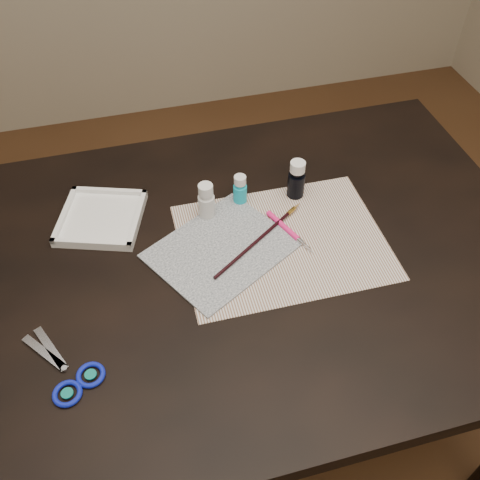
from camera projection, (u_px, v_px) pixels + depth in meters
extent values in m
cube|color=#422614|center=(240.00, 415.00, 1.68)|extent=(3.50, 3.50, 0.02)
cube|color=black|center=(240.00, 350.00, 1.40)|extent=(1.30, 0.90, 0.75)
cube|color=silver|center=(282.00, 241.00, 1.15)|extent=(0.44, 0.34, 0.00)
cube|color=black|center=(221.00, 250.00, 1.13)|extent=(0.35, 0.33, 0.00)
cylinder|color=silver|center=(206.00, 201.00, 1.18)|extent=(0.04, 0.04, 0.09)
cylinder|color=#13B1CC|center=(240.00, 190.00, 1.21)|extent=(0.04, 0.04, 0.08)
cylinder|color=black|center=(296.00, 179.00, 1.22)|extent=(0.05, 0.05, 0.10)
cube|color=white|center=(101.00, 218.00, 1.19)|extent=(0.22, 0.22, 0.02)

